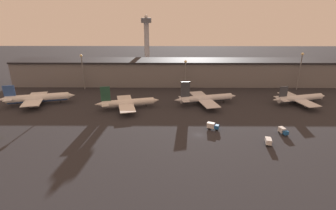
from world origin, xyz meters
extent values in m
plane|color=#26262B|center=(0.00, 0.00, 0.00)|extent=(600.00, 600.00, 0.00)
cube|color=slate|center=(0.00, 84.80, 8.46)|extent=(251.69, 20.07, 16.92)
cube|color=black|center=(0.00, 84.80, 17.52)|extent=(251.69, 22.07, 1.20)
cylinder|color=white|center=(-90.07, 39.19, 4.14)|extent=(34.04, 12.52, 4.36)
cylinder|color=#2D519E|center=(-90.07, 39.19, 3.38)|extent=(32.23, 11.47, 3.71)
cone|color=white|center=(-72.32, 43.65, 4.14)|extent=(6.09, 5.30, 4.14)
cone|color=white|center=(-108.04, 34.67, 4.47)|extent=(7.25, 5.19, 3.71)
cube|color=#2D519E|center=(-103.92, 35.71, 9.41)|extent=(6.02, 1.88, 6.17)
cube|color=white|center=(-104.58, 35.54, 4.80)|extent=(6.55, 10.31, 0.24)
cube|color=white|center=(-91.72, 38.77, 3.60)|extent=(15.76, 28.02, 0.36)
cylinder|color=gray|center=(-92.54, 46.21, 2.15)|extent=(5.24, 3.50, 2.40)
cylinder|color=gray|center=(-88.93, 31.83, 2.15)|extent=(5.24, 3.50, 2.40)
cylinder|color=black|center=(-78.53, 42.09, 0.98)|extent=(0.50, 0.50, 1.96)
cylinder|color=black|center=(-92.15, 40.47, 0.98)|extent=(0.50, 0.50, 1.96)
cylinder|color=black|center=(-91.30, 37.08, 0.98)|extent=(0.50, 0.50, 1.96)
cylinder|color=white|center=(-36.31, 33.23, 3.51)|extent=(28.81, 10.60, 3.69)
cylinder|color=#ADB2B7|center=(-36.31, 33.23, 2.86)|extent=(27.28, 9.71, 3.14)
cone|color=white|center=(-21.28, 37.01, 3.51)|extent=(5.15, 4.48, 3.51)
cone|color=white|center=(-51.52, 29.41, 3.79)|extent=(6.14, 4.40, 3.14)
cube|color=#1E4738|center=(-48.03, 30.28, 9.48)|extent=(5.11, 1.65, 8.24)
cube|color=white|center=(-48.59, 30.14, 4.06)|extent=(6.13, 11.02, 0.24)
cube|color=white|center=(-37.70, 32.88, 3.05)|extent=(14.94, 30.09, 0.36)
cylinder|color=gray|center=(-38.84, 40.96, 1.78)|extent=(4.44, 2.96, 2.03)
cylinder|color=gray|center=(-34.89, 25.22, 1.78)|extent=(4.44, 2.96, 2.03)
cylinder|color=black|center=(-26.54, 35.68, 0.83)|extent=(0.50, 0.50, 1.66)
cylinder|color=black|center=(-38.06, 34.31, 0.83)|extent=(0.50, 0.50, 1.66)
cylinder|color=black|center=(-37.34, 31.45, 0.83)|extent=(0.50, 0.50, 1.66)
cylinder|color=silver|center=(8.58, 40.82, 3.58)|extent=(31.21, 11.26, 3.77)
cylinder|color=#333842|center=(8.58, 40.82, 2.92)|extent=(29.56, 10.34, 3.20)
cone|color=silver|center=(24.82, 44.90, 3.58)|extent=(5.25, 4.57, 3.58)
cone|color=silver|center=(-7.84, 36.69, 3.86)|extent=(6.26, 4.48, 3.20)
cube|color=#333842|center=(-4.14, 37.62, 9.95)|extent=(5.21, 1.67, 8.97)
cube|color=silver|center=(-4.74, 37.47, 4.14)|extent=(6.32, 11.51, 0.24)
cube|color=silver|center=(7.07, 40.44, 3.11)|extent=(15.43, 31.45, 0.36)
cylinder|color=gray|center=(5.91, 48.90, 1.82)|extent=(4.52, 3.02, 2.07)
cylinder|color=gray|center=(10.05, 32.42, 1.82)|extent=(4.52, 3.02, 2.07)
cylinder|color=black|center=(19.18, 43.48, 0.85)|extent=(0.50, 0.50, 1.69)
cylinder|color=black|center=(6.70, 41.90, 0.85)|extent=(0.50, 0.50, 1.69)
cylinder|color=black|center=(7.44, 38.97, 0.85)|extent=(0.50, 0.50, 1.69)
cylinder|color=silver|center=(63.82, 41.46, 3.56)|extent=(28.73, 10.63, 3.75)
cylinder|color=#333842|center=(63.82, 41.46, 2.91)|extent=(27.21, 9.73, 3.19)
cone|color=silver|center=(78.82, 45.23, 3.56)|extent=(5.23, 4.55, 3.56)
cone|color=silver|center=(48.64, 37.65, 3.84)|extent=(6.23, 4.46, 3.19)
cube|color=#333842|center=(52.13, 38.53, 8.44)|extent=(5.19, 1.67, 6.00)
cube|color=silver|center=(51.58, 38.39, 4.12)|extent=(6.09, 10.66, 0.24)
cube|color=silver|center=(62.43, 41.11, 3.09)|extent=(14.80, 29.08, 0.36)
cylinder|color=gray|center=(61.36, 48.90, 1.81)|extent=(4.50, 3.00, 2.06)
cylinder|color=gray|center=(65.17, 33.74, 1.81)|extent=(4.50, 3.00, 2.06)
cylinder|color=black|center=(73.55, 43.91, 0.84)|extent=(0.50, 0.50, 1.69)
cylinder|color=black|center=(62.06, 42.57, 0.84)|extent=(0.50, 0.50, 1.69)
cylinder|color=black|center=(62.79, 39.66, 0.84)|extent=(0.50, 0.50, 1.69)
cube|color=white|center=(28.29, -6.56, 1.50)|extent=(2.48, 1.98, 1.56)
cube|color=silver|center=(27.66, -9.22, 1.76)|extent=(2.85, 3.55, 2.08)
cylinder|color=black|center=(27.45, -6.52, 0.45)|extent=(0.74, 1.00, 0.90)
cylinder|color=black|center=(29.05, -6.90, 0.45)|extent=(0.74, 1.00, 0.90)
cylinder|color=black|center=(26.71, -9.67, 0.45)|extent=(0.74, 1.00, 0.90)
cylinder|color=black|center=(28.31, -10.04, 0.45)|extent=(0.74, 1.00, 0.90)
cube|color=#195199|center=(38.26, -0.76, 1.54)|extent=(2.35, 1.97, 1.64)
cube|color=silver|center=(37.53, 1.79, 1.81)|extent=(2.78, 3.48, 2.19)
cylinder|color=black|center=(38.94, -0.41, 0.45)|extent=(0.73, 1.00, 0.90)
cylinder|color=black|center=(37.49, -0.83, 0.45)|extent=(0.73, 1.00, 0.90)
cylinder|color=black|center=(38.09, 2.61, 0.45)|extent=(0.73, 1.00, 0.90)
cylinder|color=black|center=(36.63, 2.20, 0.45)|extent=(0.73, 1.00, 0.90)
cube|color=#195199|center=(8.90, 5.02, 1.62)|extent=(2.40, 2.69, 1.81)
cube|color=silver|center=(6.22, 6.23, 1.92)|extent=(3.98, 3.41, 2.41)
cylinder|color=black|center=(9.09, 5.85, 0.45)|extent=(1.05, 0.88, 0.90)
cylinder|color=black|center=(8.41, 4.33, 0.45)|extent=(1.05, 0.88, 0.90)
cylinder|color=black|center=(5.92, 7.28, 0.45)|extent=(1.05, 0.88, 0.90)
cylinder|color=black|center=(5.24, 5.76, 0.45)|extent=(1.05, 0.88, 0.90)
cylinder|color=slate|center=(-72.64, 70.86, 11.41)|extent=(0.70, 0.70, 22.82)
sphere|color=beige|center=(-72.64, 70.86, 23.42)|extent=(1.80, 1.80, 1.80)
cylinder|color=slate|center=(-2.38, 70.86, 9.45)|extent=(0.70, 0.70, 18.90)
sphere|color=beige|center=(-2.38, 70.86, 19.50)|extent=(1.80, 1.80, 1.80)
cylinder|color=slate|center=(75.50, 70.86, 12.05)|extent=(0.70, 0.70, 24.11)
sphere|color=beige|center=(75.50, 70.86, 24.71)|extent=(1.80, 1.80, 1.80)
cylinder|color=#99999E|center=(-33.61, 132.38, 20.83)|extent=(4.40, 4.40, 41.65)
cylinder|color=#4C515B|center=(-33.61, 132.38, 43.65)|extent=(9.00, 9.00, 4.00)
sphere|color=silver|center=(-33.61, 132.38, 46.85)|extent=(3.20, 3.20, 3.20)
camera|label=1|loc=(-12.92, -105.09, 52.69)|focal=28.00mm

